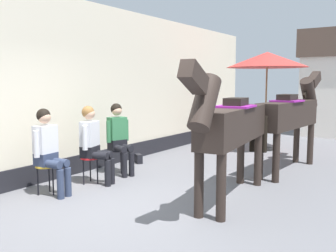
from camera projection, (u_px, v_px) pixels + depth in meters
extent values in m
plane|color=slate|center=(232.00, 169.00, 7.92)|extent=(40.00, 40.00, 0.00)
cube|color=beige|center=(91.00, 87.00, 7.90)|extent=(0.30, 14.00, 3.40)
cube|color=black|center=(93.00, 159.00, 8.07)|extent=(0.34, 14.00, 0.36)
cylinder|color=gold|center=(46.00, 166.00, 6.09)|extent=(0.34, 0.34, 0.03)
cylinder|color=black|center=(53.00, 182.00, 6.05)|extent=(0.02, 0.02, 0.45)
cylinder|color=black|center=(49.00, 178.00, 6.26)|extent=(0.02, 0.02, 0.45)
cylinder|color=black|center=(38.00, 182.00, 6.05)|extent=(0.02, 0.02, 0.45)
cube|color=#2D3851|center=(46.00, 159.00, 6.08)|extent=(0.27, 0.34, 0.20)
cube|color=silver|center=(45.00, 139.00, 6.04)|extent=(0.25, 0.36, 0.44)
sphere|color=tan|center=(44.00, 117.00, 6.00)|extent=(0.20, 0.20, 0.20)
sphere|color=black|center=(43.00, 115.00, 6.00)|extent=(0.22, 0.22, 0.22)
cylinder|color=#2D3851|center=(58.00, 162.00, 6.06)|extent=(0.39, 0.16, 0.13)
cylinder|color=#2D3851|center=(68.00, 182.00, 6.00)|extent=(0.11, 0.11, 0.46)
cylinder|color=#2D3851|center=(51.00, 164.00, 5.92)|extent=(0.39, 0.16, 0.13)
cylinder|color=#2D3851|center=(60.00, 184.00, 5.86)|extent=(0.11, 0.11, 0.46)
cylinder|color=silver|center=(56.00, 141.00, 6.21)|extent=(0.09, 0.09, 0.42)
cylinder|color=silver|center=(36.00, 144.00, 5.86)|extent=(0.09, 0.09, 0.42)
cylinder|color=red|center=(90.00, 158.00, 6.74)|extent=(0.34, 0.34, 0.03)
cylinder|color=black|center=(97.00, 171.00, 6.73)|extent=(0.02, 0.02, 0.45)
cylinder|color=black|center=(90.00, 169.00, 6.90)|extent=(0.02, 0.02, 0.45)
cylinder|color=black|center=(84.00, 172.00, 6.67)|extent=(0.02, 0.02, 0.45)
cube|color=black|center=(90.00, 151.00, 6.73)|extent=(0.32, 0.37, 0.20)
cube|color=silver|center=(90.00, 134.00, 6.69)|extent=(0.31, 0.39, 0.44)
sphere|color=tan|center=(89.00, 114.00, 6.65)|extent=(0.20, 0.20, 0.20)
sphere|color=olive|center=(88.00, 112.00, 6.65)|extent=(0.22, 0.22, 0.22)
cylinder|color=black|center=(102.00, 154.00, 6.75)|extent=(0.40, 0.23, 0.13)
cylinder|color=black|center=(112.00, 171.00, 6.73)|extent=(0.11, 0.11, 0.46)
cylinder|color=black|center=(97.00, 156.00, 6.60)|extent=(0.40, 0.23, 0.13)
cylinder|color=black|center=(108.00, 173.00, 6.58)|extent=(0.11, 0.11, 0.46)
cylinder|color=silver|center=(96.00, 135.00, 6.88)|extent=(0.09, 0.09, 0.42)
cylinder|color=silver|center=(85.00, 138.00, 6.50)|extent=(0.09, 0.09, 0.42)
cylinder|color=black|center=(117.00, 150.00, 7.50)|extent=(0.34, 0.34, 0.03)
cylinder|color=black|center=(121.00, 163.00, 7.42)|extent=(0.02, 0.02, 0.45)
cylinder|color=black|center=(121.00, 161.00, 7.65)|extent=(0.02, 0.02, 0.45)
cylinder|color=black|center=(110.00, 162.00, 7.50)|extent=(0.02, 0.02, 0.45)
cube|color=black|center=(117.00, 144.00, 7.48)|extent=(0.32, 0.38, 0.20)
cube|color=#337247|center=(117.00, 128.00, 7.45)|extent=(0.31, 0.39, 0.44)
sphere|color=tan|center=(117.00, 111.00, 7.41)|extent=(0.20, 0.20, 0.20)
sphere|color=black|center=(116.00, 109.00, 7.42)|extent=(0.22, 0.22, 0.22)
cylinder|color=black|center=(126.00, 148.00, 7.39)|extent=(0.40, 0.24, 0.13)
cylinder|color=black|center=(132.00, 164.00, 7.28)|extent=(0.11, 0.11, 0.46)
cylinder|color=black|center=(119.00, 149.00, 7.29)|extent=(0.40, 0.24, 0.13)
cylinder|color=black|center=(124.00, 166.00, 7.18)|extent=(0.11, 0.11, 0.46)
cylinder|color=#337247|center=(126.00, 130.00, 7.56)|extent=(0.09, 0.09, 0.42)
cylinder|color=#337247|center=(109.00, 132.00, 7.31)|extent=(0.09, 0.09, 0.42)
cube|color=#2D231E|center=(234.00, 125.00, 5.76)|extent=(0.70, 2.24, 0.52)
cylinder|color=#2D231E|center=(221.00, 187.00, 4.90)|extent=(0.13, 0.13, 0.90)
cylinder|color=#2D231E|center=(199.00, 184.00, 5.04)|extent=(0.13, 0.13, 0.90)
cylinder|color=#2D231E|center=(258.00, 160.00, 6.62)|extent=(0.13, 0.13, 0.90)
cylinder|color=#2D231E|center=(241.00, 158.00, 6.76)|extent=(0.13, 0.13, 0.90)
cylinder|color=#2D231E|center=(205.00, 103.00, 4.65)|extent=(0.35, 0.66, 0.73)
cube|color=#2D231E|center=(194.00, 78.00, 4.31)|extent=(0.24, 0.55, 0.40)
cube|color=black|center=(205.00, 91.00, 4.65)|extent=(0.11, 0.63, 0.48)
cylinder|color=black|center=(252.00, 134.00, 6.80)|extent=(0.11, 0.11, 0.65)
cube|color=#8C1E8C|center=(236.00, 106.00, 5.81)|extent=(0.57, 0.65, 0.03)
cube|color=black|center=(236.00, 102.00, 5.81)|extent=(0.33, 0.47, 0.12)
cube|color=#2D231E|center=(288.00, 114.00, 7.57)|extent=(0.59, 2.23, 0.52)
cylinder|color=#2D231E|center=(296.00, 143.00, 8.52)|extent=(0.13, 0.13, 0.90)
cylinder|color=#2D231E|center=(310.00, 144.00, 8.33)|extent=(0.13, 0.13, 0.90)
cylinder|color=#2D231E|center=(260.00, 156.00, 7.00)|extent=(0.13, 0.13, 0.90)
cylinder|color=#2D231E|center=(276.00, 158.00, 6.81)|extent=(0.13, 0.13, 0.90)
cylinder|color=#2D231E|center=(309.00, 93.00, 8.47)|extent=(0.32, 0.65, 0.73)
cube|color=#2D231E|center=(314.00, 80.00, 8.70)|extent=(0.22, 0.54, 0.40)
cube|color=black|center=(309.00, 87.00, 8.44)|extent=(0.08, 0.63, 0.48)
cylinder|color=black|center=(264.00, 134.00, 6.71)|extent=(0.11, 0.11, 0.65)
cube|color=#8C1E8C|center=(287.00, 101.00, 7.46)|extent=(0.54, 0.63, 0.03)
cube|color=black|center=(287.00, 97.00, 7.45)|extent=(0.31, 0.46, 0.12)
cylinder|color=black|center=(265.00, 149.00, 10.12)|extent=(0.44, 0.44, 0.06)
cylinder|color=olive|center=(266.00, 109.00, 9.99)|extent=(0.04, 0.04, 2.20)
cone|color=red|center=(267.00, 60.00, 9.85)|extent=(2.10, 2.10, 0.40)
cube|color=black|center=(138.00, 159.00, 8.48)|extent=(0.30, 0.26, 0.20)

